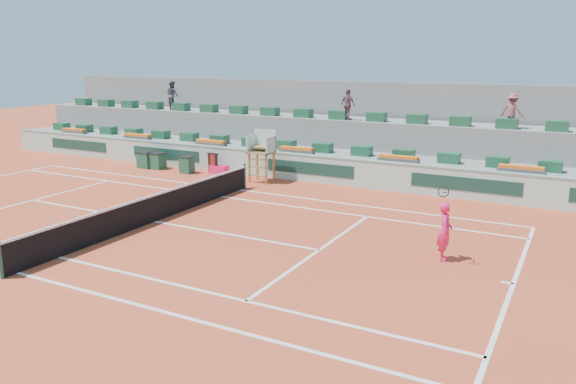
# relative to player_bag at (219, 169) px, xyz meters

# --- Properties ---
(ground) EXTENTS (90.00, 90.00, 0.00)m
(ground) POSITION_rel_player_bag_xyz_m (2.86, -8.02, -0.21)
(ground) COLOR #AC3C21
(ground) RESTS_ON ground
(seating_tier_lower) EXTENTS (36.00, 4.00, 1.20)m
(seating_tier_lower) POSITION_rel_player_bag_xyz_m (2.86, 2.68, 0.39)
(seating_tier_lower) COLOR gray
(seating_tier_lower) RESTS_ON ground
(seating_tier_upper) EXTENTS (36.00, 2.40, 2.60)m
(seating_tier_upper) POSITION_rel_player_bag_xyz_m (2.86, 4.28, 1.09)
(seating_tier_upper) COLOR gray
(seating_tier_upper) RESTS_ON ground
(stadium_back_wall) EXTENTS (36.00, 0.40, 4.40)m
(stadium_back_wall) POSITION_rel_player_bag_xyz_m (2.86, 5.88, 1.99)
(stadium_back_wall) COLOR gray
(stadium_back_wall) RESTS_ON ground
(player_bag) EXTENTS (0.93, 0.41, 0.41)m
(player_bag) POSITION_rel_player_bag_xyz_m (0.00, 0.00, 0.00)
(player_bag) COLOR #F62069
(player_bag) RESTS_ON ground
(spectator_left) EXTENTS (1.02, 0.93, 1.70)m
(spectator_left) POSITION_rel_player_bag_xyz_m (-5.90, 3.87, 3.24)
(spectator_left) COLOR #484753
(spectator_left) RESTS_ON seating_tier_upper
(spectator_mid) EXTENTS (0.98, 0.70, 1.54)m
(spectator_mid) POSITION_rel_player_bag_xyz_m (5.41, 3.50, 3.16)
(spectator_mid) COLOR #764E58
(spectator_mid) RESTS_ON seating_tier_upper
(spectator_right) EXTENTS (1.12, 0.84, 1.53)m
(spectator_right) POSITION_rel_player_bag_xyz_m (13.00, 3.84, 3.16)
(spectator_right) COLOR #8B454E
(spectator_right) RESTS_ON seating_tier_upper
(court_lines) EXTENTS (23.89, 11.09, 0.01)m
(court_lines) POSITION_rel_player_bag_xyz_m (2.86, -8.02, -0.20)
(court_lines) COLOR white
(court_lines) RESTS_ON ground
(tennis_net) EXTENTS (0.10, 11.97, 1.10)m
(tennis_net) POSITION_rel_player_bag_xyz_m (2.86, -8.02, 0.32)
(tennis_net) COLOR black
(tennis_net) RESTS_ON ground
(advertising_hoarding) EXTENTS (36.00, 0.34, 1.26)m
(advertising_hoarding) POSITION_rel_player_bag_xyz_m (2.88, 0.48, 0.43)
(advertising_hoarding) COLOR #A8D4C2
(advertising_hoarding) RESTS_ON ground
(umpire_chair) EXTENTS (1.10, 0.90, 2.40)m
(umpire_chair) POSITION_rel_player_bag_xyz_m (2.86, -0.53, 1.34)
(umpire_chair) COLOR olive
(umpire_chair) RESTS_ON ground
(seat_row_lower) EXTENTS (32.90, 0.60, 0.44)m
(seat_row_lower) POSITION_rel_player_bag_xyz_m (2.86, 1.78, 1.21)
(seat_row_lower) COLOR #1B5131
(seat_row_lower) RESTS_ON seating_tier_lower
(seat_row_upper) EXTENTS (32.90, 0.60, 0.44)m
(seat_row_upper) POSITION_rel_player_bag_xyz_m (2.86, 3.68, 2.61)
(seat_row_upper) COLOR #1B5131
(seat_row_upper) RESTS_ON seating_tier_upper
(flower_planters) EXTENTS (26.80, 0.36, 0.28)m
(flower_planters) POSITION_rel_player_bag_xyz_m (1.36, 0.98, 1.13)
(flower_planters) COLOR #4D4D4D
(flower_planters) RESTS_ON seating_tier_lower
(drink_cooler_a) EXTENTS (0.64, 0.55, 0.84)m
(drink_cooler_a) POSITION_rel_player_bag_xyz_m (-1.46, -0.67, 0.22)
(drink_cooler_a) COLOR #1A4E34
(drink_cooler_a) RESTS_ON ground
(drink_cooler_b) EXTENTS (0.78, 0.67, 0.84)m
(drink_cooler_b) POSITION_rel_player_bag_xyz_m (-3.53, -0.49, 0.22)
(drink_cooler_b) COLOR #1A4E34
(drink_cooler_b) RESTS_ON ground
(drink_cooler_c) EXTENTS (0.78, 0.68, 0.84)m
(drink_cooler_c) POSITION_rel_player_bag_xyz_m (-4.21, -0.58, 0.22)
(drink_cooler_c) COLOR #1A4E34
(drink_cooler_c) RESTS_ON ground
(towel_rack) EXTENTS (0.67, 0.11, 1.03)m
(towel_rack) POSITION_rel_player_bag_xyz_m (-0.25, -0.14, 0.40)
(towel_rack) COLOR black
(towel_rack) RESTS_ON ground
(tennis_player) EXTENTS (0.54, 0.91, 2.28)m
(tennis_player) POSITION_rel_player_bag_xyz_m (12.73, -7.08, 0.65)
(tennis_player) COLOR #F62069
(tennis_player) RESTS_ON ground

